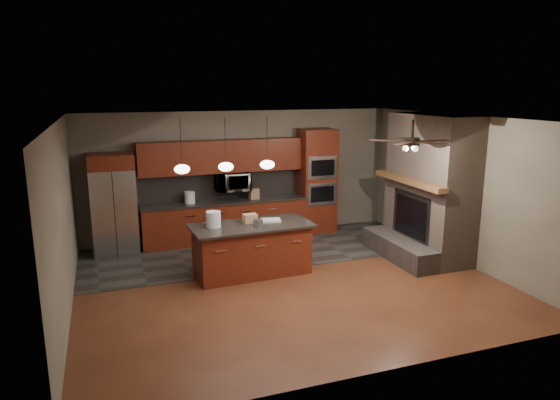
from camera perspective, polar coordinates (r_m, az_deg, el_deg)
name	(u,v)px	position (r m, az deg, el deg)	size (l,w,h in m)	color
ground	(289,282)	(8.78, 1.00, -9.30)	(7.00, 7.00, 0.00)	brown
ceiling	(289,119)	(8.15, 1.07, 9.26)	(7.00, 6.00, 0.02)	white
back_wall	(242,174)	(11.16, -4.41, 2.94)	(7.00, 0.02, 2.80)	gray
right_wall	(461,189)	(10.11, 19.95, 1.17)	(0.02, 6.00, 2.80)	gray
left_wall	(63,222)	(7.87, -23.59, -2.29)	(0.02, 6.00, 2.80)	gray
slate_tile_patch	(258,250)	(10.38, -2.52, -5.74)	(7.00, 2.40, 0.01)	#363431
fireplace_column	(427,192)	(10.15, 16.46, 0.88)	(1.30, 2.10, 2.80)	#705E50
back_cabinetry	(224,200)	(10.90, -6.42, -0.05)	(3.59, 0.64, 2.20)	#632412
oven_tower	(317,181)	(11.47, 4.24, 2.16)	(0.80, 0.63, 2.38)	#632412
microwave	(232,181)	(10.87, -5.45, 2.12)	(0.73, 0.41, 0.50)	silver
refrigerator	(114,204)	(10.48, -18.47, -0.48)	(0.87, 0.75, 2.03)	silver
kitchen_island	(252,249)	(8.99, -3.23, -5.61)	(2.19, 1.08, 0.92)	#632412
white_bucket	(213,219)	(8.74, -7.62, -2.21)	(0.26, 0.26, 0.28)	silver
paint_can	(258,223)	(8.74, -2.52, -2.64)	(0.17, 0.17, 0.12)	#9E9EA3
paint_tray	(271,220)	(9.06, -1.06, -2.33)	(0.35, 0.25, 0.04)	silver
cardboard_box	(250,218)	(8.99, -3.46, -2.09)	(0.24, 0.17, 0.15)	#B07B5A
counter_bucket	(190,197)	(10.69, -10.27, 0.29)	(0.22, 0.22, 0.25)	silver
counter_box	(254,194)	(10.95, -3.00, 0.71)	(0.20, 0.16, 0.23)	#936D4B
pendant_left	(182,169)	(8.51, -11.13, 3.51)	(0.26, 0.26, 0.92)	black
pendant_center	(226,167)	(8.64, -6.20, 3.82)	(0.26, 0.26, 0.92)	black
pendant_right	(267,164)	(8.85, -1.47, 4.10)	(0.26, 0.26, 0.92)	black
ceiling_fan	(412,141)	(8.30, 14.86, 6.53)	(1.27, 1.33, 0.41)	black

